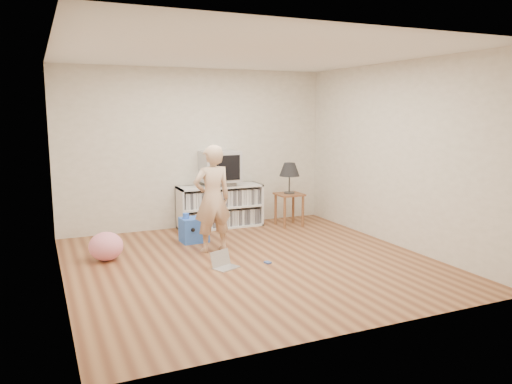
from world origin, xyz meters
The scene contains 13 objects.
ground centered at (0.00, 0.00, 0.00)m, with size 4.50×4.50×0.00m, color brown.
walls centered at (0.00, 0.00, 1.30)m, with size 4.52×4.52×2.60m.
ceiling centered at (0.00, 0.00, 2.60)m, with size 4.50×4.50×0.01m, color white.
media_unit centered at (0.31, 2.04, 0.35)m, with size 1.40×0.45×0.70m.
dvd_deck centered at (0.31, 2.02, 0.73)m, with size 0.45×0.35×0.07m, color gray.
crt_tv centered at (0.31, 2.02, 1.02)m, with size 0.60×0.53×0.50m.
side_table centered at (1.41, 1.65, 0.42)m, with size 0.42×0.42×0.55m.
table_lamp centered at (1.41, 1.65, 0.94)m, with size 0.34×0.34×0.52m.
person centered at (-0.28, 0.69, 0.74)m, with size 0.54×0.35×1.47m, color beige.
laptop centered at (-0.40, -0.06, 0.06)m, with size 0.37×0.34×0.21m.
playing_cards centered at (0.18, -0.12, 0.01)m, with size 0.07×0.09×0.02m, color #405DAC.
plush_blue centered at (-0.37, 1.28, 0.19)m, with size 0.40×0.35×0.44m.
plush_pink centered at (-1.68, 0.85, 0.19)m, with size 0.44×0.44×0.37m, color pink.
Camera 1 is at (-2.45, -5.66, 1.92)m, focal length 35.00 mm.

